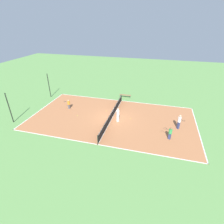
{
  "coord_description": "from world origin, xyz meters",
  "views": [
    {
      "loc": [
        -18.97,
        -5.14,
        11.37
      ],
      "look_at": [
        0.0,
        0.0,
        0.9
      ],
      "focal_mm": 28.0,
      "sensor_mm": 36.0,
      "label": 1
    }
  ],
  "objects_px": {
    "tennis_ball_left_sideline": "(106,111)",
    "fence_post_back_left": "(9,108)",
    "tennis_net": "(112,114)",
    "player_far_green": "(170,133)",
    "tennis_ball_far_baseline": "(131,118)",
    "tennis_ball_midcourt": "(77,115)",
    "player_center_orange": "(69,104)",
    "bench": "(125,95)",
    "player_near_white": "(179,121)",
    "player_far_white": "(118,114)",
    "fence_post_back_right": "(49,86)"
  },
  "relations": [
    {
      "from": "tennis_ball_far_baseline",
      "to": "fence_post_back_right",
      "type": "distance_m",
      "value": 14.6
    },
    {
      "from": "player_far_green",
      "to": "tennis_ball_far_baseline",
      "type": "relative_size",
      "value": 21.08
    },
    {
      "from": "fence_post_back_left",
      "to": "fence_post_back_right",
      "type": "relative_size",
      "value": 1.0
    },
    {
      "from": "player_far_green",
      "to": "player_near_white",
      "type": "bearing_deg",
      "value": -92.91
    },
    {
      "from": "player_center_orange",
      "to": "bench",
      "type": "bearing_deg",
      "value": -141.88
    },
    {
      "from": "player_far_white",
      "to": "tennis_ball_left_sideline",
      "type": "relative_size",
      "value": 26.83
    },
    {
      "from": "bench",
      "to": "tennis_ball_left_sideline",
      "type": "distance_m",
      "value": 5.77
    },
    {
      "from": "tennis_net",
      "to": "fence_post_back_right",
      "type": "height_order",
      "value": "fence_post_back_right"
    },
    {
      "from": "player_center_orange",
      "to": "player_near_white",
      "type": "distance_m",
      "value": 14.82
    },
    {
      "from": "tennis_ball_midcourt",
      "to": "fence_post_back_left",
      "type": "xyz_separation_m",
      "value": [
        -3.54,
        7.02,
        1.89
      ]
    },
    {
      "from": "tennis_net",
      "to": "fence_post_back_left",
      "type": "distance_m",
      "value": 12.44
    },
    {
      "from": "tennis_ball_left_sideline",
      "to": "fence_post_back_right",
      "type": "xyz_separation_m",
      "value": [
        2.59,
        10.39,
        1.89
      ]
    },
    {
      "from": "player_center_orange",
      "to": "tennis_net",
      "type": "bearing_deg",
      "value": 168.12
    },
    {
      "from": "player_near_white",
      "to": "fence_post_back_right",
      "type": "bearing_deg",
      "value": -141.29
    },
    {
      "from": "player_center_orange",
      "to": "fence_post_back_left",
      "type": "distance_m",
      "value": 7.28
    },
    {
      "from": "tennis_ball_far_baseline",
      "to": "tennis_ball_midcourt",
      "type": "relative_size",
      "value": 1.0
    },
    {
      "from": "tennis_ball_far_baseline",
      "to": "player_far_green",
      "type": "bearing_deg",
      "value": -124.12
    },
    {
      "from": "player_center_orange",
      "to": "fence_post_back_right",
      "type": "distance_m",
      "value": 6.02
    },
    {
      "from": "player_far_white",
      "to": "fence_post_back_left",
      "type": "distance_m",
      "value": 13.08
    },
    {
      "from": "tennis_net",
      "to": "player_far_green",
      "type": "relative_size",
      "value": 7.8
    },
    {
      "from": "tennis_net",
      "to": "player_near_white",
      "type": "bearing_deg",
      "value": -92.55
    },
    {
      "from": "tennis_ball_midcourt",
      "to": "player_far_white",
      "type": "bearing_deg",
      "value": -90.54
    },
    {
      "from": "fence_post_back_right",
      "to": "fence_post_back_left",
      "type": "bearing_deg",
      "value": 180.0
    },
    {
      "from": "tennis_ball_left_sideline",
      "to": "fence_post_back_left",
      "type": "bearing_deg",
      "value": 118.99
    },
    {
      "from": "player_far_white",
      "to": "player_far_green",
      "type": "height_order",
      "value": "player_far_white"
    },
    {
      "from": "player_near_white",
      "to": "tennis_net",
      "type": "bearing_deg",
      "value": -130.92
    },
    {
      "from": "player_far_white",
      "to": "tennis_ball_far_baseline",
      "type": "distance_m",
      "value": 2.1
    },
    {
      "from": "fence_post_back_right",
      "to": "tennis_ball_left_sideline",
      "type": "bearing_deg",
      "value": -103.98
    },
    {
      "from": "tennis_net",
      "to": "tennis_ball_left_sideline",
      "type": "xyz_separation_m",
      "value": [
        1.58,
        1.25,
        -0.5
      ]
    },
    {
      "from": "tennis_net",
      "to": "player_center_orange",
      "type": "bearing_deg",
      "value": 81.38
    },
    {
      "from": "fence_post_back_right",
      "to": "player_far_white",
      "type": "bearing_deg",
      "value": -111.1
    },
    {
      "from": "tennis_net",
      "to": "player_far_white",
      "type": "xyz_separation_m",
      "value": [
        -0.68,
        -0.94,
        0.52
      ]
    },
    {
      "from": "player_far_white",
      "to": "fence_post_back_right",
      "type": "height_order",
      "value": "fence_post_back_right"
    },
    {
      "from": "player_center_orange",
      "to": "tennis_ball_far_baseline",
      "type": "distance_m",
      "value": 9.05
    },
    {
      "from": "bench",
      "to": "player_near_white",
      "type": "bearing_deg",
      "value": 136.17
    },
    {
      "from": "tennis_ball_far_baseline",
      "to": "tennis_ball_midcourt",
      "type": "distance_m",
      "value": 7.06
    },
    {
      "from": "bench",
      "to": "player_center_orange",
      "type": "xyz_separation_m",
      "value": [
        -6.12,
        6.95,
        0.39
      ]
    },
    {
      "from": "player_far_green",
      "to": "tennis_ball_midcourt",
      "type": "distance_m",
      "value": 11.9
    },
    {
      "from": "tennis_ball_left_sideline",
      "to": "tennis_net",
      "type": "bearing_deg",
      "value": -141.76
    },
    {
      "from": "bench",
      "to": "player_near_white",
      "type": "height_order",
      "value": "player_near_white"
    },
    {
      "from": "player_center_orange",
      "to": "player_far_green",
      "type": "distance_m",
      "value": 14.22
    },
    {
      "from": "tennis_net",
      "to": "tennis_ball_left_sideline",
      "type": "relative_size",
      "value": 164.43
    },
    {
      "from": "player_near_white",
      "to": "fence_post_back_right",
      "type": "relative_size",
      "value": 0.47
    },
    {
      "from": "player_far_green",
      "to": "fence_post_back_left",
      "type": "distance_m",
      "value": 18.8
    },
    {
      "from": "tennis_ball_midcourt",
      "to": "tennis_ball_far_baseline",
      "type": "bearing_deg",
      "value": -80.99
    },
    {
      "from": "tennis_net",
      "to": "tennis_ball_far_baseline",
      "type": "xyz_separation_m",
      "value": [
        0.48,
        -2.36,
        -0.5
      ]
    },
    {
      "from": "bench",
      "to": "fence_post_back_left",
      "type": "distance_m",
      "value": 16.51
    },
    {
      "from": "tennis_ball_midcourt",
      "to": "tennis_ball_left_sideline",
      "type": "distance_m",
      "value": 4.03
    },
    {
      "from": "bench",
      "to": "player_center_orange",
      "type": "bearing_deg",
      "value": 41.38
    },
    {
      "from": "bench",
      "to": "player_near_white",
      "type": "distance_m",
      "value": 10.84
    }
  ]
}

